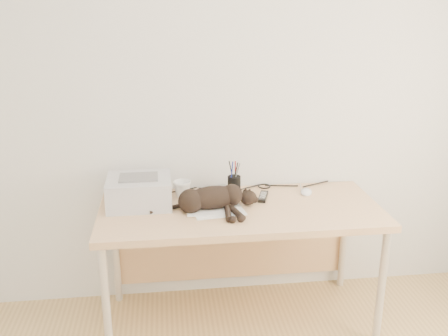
{
  "coord_description": "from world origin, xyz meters",
  "views": [
    {
      "loc": [
        -0.41,
        -1.2,
        1.85
      ],
      "look_at": [
        -0.1,
        1.34,
        1.0
      ],
      "focal_mm": 40.0,
      "sensor_mm": 36.0,
      "label": 1
    }
  ],
  "objects": [
    {
      "name": "wall_back",
      "position": [
        0.0,
        1.75,
        1.3
      ],
      "size": [
        3.5,
        0.0,
        3.5
      ],
      "primitive_type": "plane",
      "rotation": [
        1.57,
        0.0,
        0.0
      ],
      "color": "silver",
      "rests_on": "floor"
    },
    {
      "name": "desk",
      "position": [
        0.0,
        1.48,
        0.61
      ],
      "size": [
        1.6,
        0.7,
        0.74
      ],
      "color": "#D8AB7E",
      "rests_on": "floor"
    },
    {
      "name": "printer",
      "position": [
        -0.57,
        1.51,
        0.82
      ],
      "size": [
        0.36,
        0.31,
        0.17
      ],
      "color": "silver",
      "rests_on": "desk"
    },
    {
      "name": "papers",
      "position": [
        -0.15,
        1.37,
        0.74
      ],
      "size": [
        0.33,
        0.25,
        0.01
      ],
      "color": "white",
      "rests_on": "desk"
    },
    {
      "name": "cat",
      "position": [
        -0.18,
        1.39,
        0.8
      ],
      "size": [
        0.62,
        0.29,
        0.14
      ],
      "rotation": [
        0.0,
        0.0,
        0.14
      ],
      "color": "black",
      "rests_on": "desk"
    },
    {
      "name": "mug",
      "position": [
        -0.32,
        1.6,
        0.79
      ],
      "size": [
        0.15,
        0.15,
        0.1
      ],
      "primitive_type": "imported",
      "rotation": [
        0.0,
        0.0,
        0.85
      ],
      "color": "white",
      "rests_on": "desk"
    },
    {
      "name": "pen_cup",
      "position": [
        -0.0,
        1.62,
        0.8
      ],
      "size": [
        0.08,
        0.08,
        0.2
      ],
      "color": "black",
      "rests_on": "desk"
    },
    {
      "name": "remote_grey",
      "position": [
        -0.05,
        1.64,
        0.75
      ],
      "size": [
        0.09,
        0.19,
        0.02
      ],
      "primitive_type": "cube",
      "rotation": [
        0.0,
        0.0,
        0.24
      ],
      "color": "slate",
      "rests_on": "desk"
    },
    {
      "name": "remote_black",
      "position": [
        0.16,
        1.52,
        0.75
      ],
      "size": [
        0.09,
        0.17,
        0.02
      ],
      "primitive_type": "cube",
      "rotation": [
        0.0,
        0.0,
        -0.31
      ],
      "color": "black",
      "rests_on": "desk"
    },
    {
      "name": "mouse",
      "position": [
        0.44,
        1.57,
        0.76
      ],
      "size": [
        0.1,
        0.13,
        0.04
      ],
      "primitive_type": "ellipsoid",
      "rotation": [
        0.0,
        0.0,
        -0.31
      ],
      "color": "white",
      "rests_on": "desk"
    },
    {
      "name": "cable_tangle",
      "position": [
        0.0,
        1.7,
        0.75
      ],
      "size": [
        1.36,
        0.08,
        0.01
      ],
      "primitive_type": null,
      "color": "black",
      "rests_on": "desk"
    }
  ]
}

